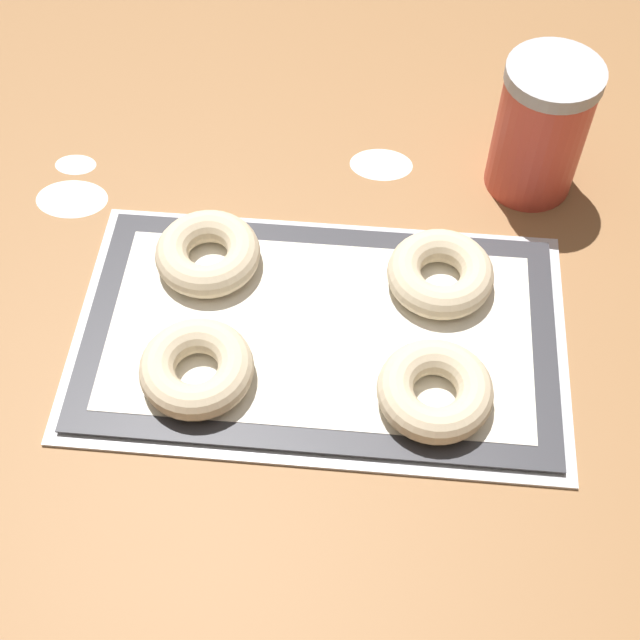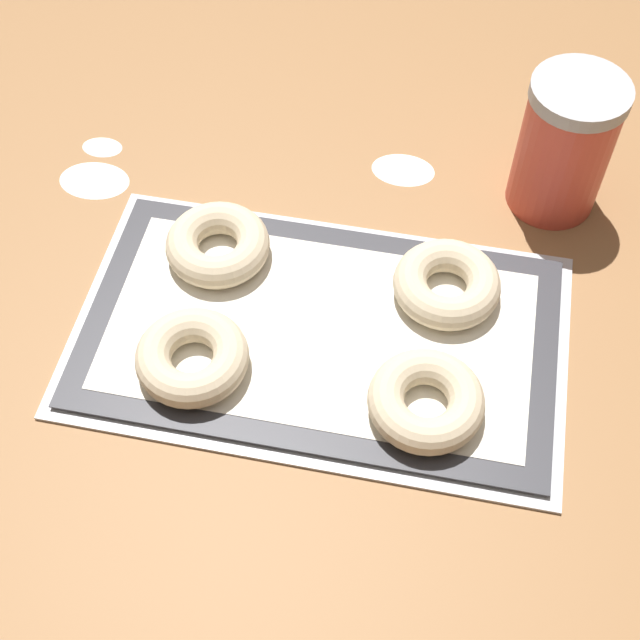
% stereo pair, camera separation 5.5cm
% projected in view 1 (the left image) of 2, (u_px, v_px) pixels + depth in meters
% --- Properties ---
extents(ground_plane, '(2.80, 2.80, 0.00)m').
position_uv_depth(ground_plane, '(311.00, 335.00, 0.94)').
color(ground_plane, olive).
extents(baking_tray, '(0.51, 0.31, 0.01)m').
position_uv_depth(baking_tray, '(320.00, 334.00, 0.93)').
color(baking_tray, silver).
rests_on(baking_tray, ground_plane).
extents(baking_mat, '(0.49, 0.28, 0.00)m').
position_uv_depth(baking_mat, '(320.00, 331.00, 0.93)').
color(baking_mat, '#333338').
rests_on(baking_mat, baking_tray).
extents(bagel_front_left, '(0.11, 0.11, 0.04)m').
position_uv_depth(bagel_front_left, '(197.00, 368.00, 0.88)').
color(bagel_front_left, beige).
rests_on(bagel_front_left, baking_mat).
extents(bagel_front_right, '(0.11, 0.11, 0.04)m').
position_uv_depth(bagel_front_right, '(435.00, 391.00, 0.86)').
color(bagel_front_right, beige).
rests_on(bagel_front_right, baking_mat).
extents(bagel_back_left, '(0.11, 0.11, 0.04)m').
position_uv_depth(bagel_back_left, '(208.00, 253.00, 0.96)').
color(bagel_back_left, beige).
rests_on(bagel_back_left, baking_mat).
extents(bagel_back_right, '(0.11, 0.11, 0.04)m').
position_uv_depth(bagel_back_right, '(440.00, 274.00, 0.95)').
color(bagel_back_right, beige).
rests_on(bagel_back_right, baking_mat).
extents(flour_canister, '(0.11, 0.11, 0.17)m').
position_uv_depth(flour_canister, '(541.00, 128.00, 1.00)').
color(flour_canister, '#DB4C3D').
rests_on(flour_canister, ground_plane).
extents(flour_patch_near, '(0.05, 0.03, 0.00)m').
position_uv_depth(flour_patch_near, '(75.00, 164.00, 1.08)').
color(flour_patch_near, white).
rests_on(flour_patch_near, ground_plane).
extents(flour_patch_far, '(0.09, 0.06, 0.00)m').
position_uv_depth(flour_patch_far, '(72.00, 198.00, 1.05)').
color(flour_patch_far, white).
rests_on(flour_patch_far, ground_plane).
extents(flour_patch_side, '(0.08, 0.05, 0.00)m').
position_uv_depth(flour_patch_side, '(381.00, 164.00, 1.08)').
color(flour_patch_side, white).
rests_on(flour_patch_side, ground_plane).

